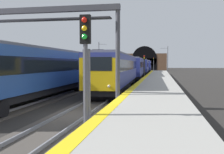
# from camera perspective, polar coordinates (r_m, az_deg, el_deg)

# --- Properties ---
(ground_plane) EXTENTS (320.00, 320.00, 0.00)m
(ground_plane) POSITION_cam_1_polar(r_m,az_deg,el_deg) (14.62, -7.71, -8.38)
(ground_plane) COLOR #282623
(platform_right) EXTENTS (112.00, 3.91, 0.97)m
(platform_right) POSITION_cam_1_polar(r_m,az_deg,el_deg) (13.82, 8.73, -7.02)
(platform_right) COLOR #9E9B93
(platform_right) RESTS_ON ground_plane
(platform_right_edge_strip) EXTENTS (112.00, 0.50, 0.01)m
(platform_right_edge_strip) POSITION_cam_1_polar(r_m,az_deg,el_deg) (13.90, 1.67, -4.89)
(platform_right_edge_strip) COLOR yellow
(platform_right_edge_strip) RESTS_ON platform_right
(track_main_line) EXTENTS (160.00, 2.86, 0.21)m
(track_main_line) POSITION_cam_1_polar(r_m,az_deg,el_deg) (14.61, -7.71, -8.22)
(track_main_line) COLOR #423D38
(track_main_line) RESTS_ON ground_plane
(train_main_approaching) EXTENTS (76.51, 3.30, 3.85)m
(train_main_approaching) POSITION_cam_1_polar(r_m,az_deg,el_deg) (55.68, 5.95, 2.28)
(train_main_approaching) COLOR navy
(train_main_approaching) RESTS_ON ground_plane
(train_adjacent_platform) EXTENTS (39.02, 2.89, 4.98)m
(train_adjacent_platform) POSITION_cam_1_polar(r_m,az_deg,el_deg) (30.08, -7.44, 1.98)
(train_adjacent_platform) COLOR #264C99
(train_adjacent_platform) RESTS_ON ground_plane
(railway_signal_near) EXTENTS (0.39, 0.38, 4.64)m
(railway_signal_near) POSITION_cam_1_polar(r_m,az_deg,el_deg) (9.60, -5.79, 2.72)
(railway_signal_near) COLOR #4C4C54
(railway_signal_near) RESTS_ON ground_plane
(railway_signal_mid) EXTENTS (0.39, 0.38, 4.28)m
(railway_signal_mid) POSITION_cam_1_polar(r_m,az_deg,el_deg) (43.87, 7.07, 2.54)
(railway_signal_mid) COLOR #38383D
(railway_signal_mid) RESTS_ON ground_plane
(railway_signal_far) EXTENTS (0.39, 0.38, 5.26)m
(railway_signal_far) POSITION_cam_1_polar(r_m,az_deg,el_deg) (101.76, 9.09, 3.13)
(railway_signal_far) COLOR #38383D
(railway_signal_far) RESTS_ON ground_plane
(overhead_signal_gantry) EXTENTS (0.70, 8.94, 6.46)m
(overhead_signal_gantry) POSITION_cam_1_polar(r_m,az_deg,el_deg) (17.31, -13.23, 9.80)
(overhead_signal_gantry) COLOR #3F3F47
(overhead_signal_gantry) RESTS_ON ground_plane
(tunnel_portal) EXTENTS (2.84, 18.89, 10.58)m
(tunnel_portal) POSITION_cam_1_polar(r_m,az_deg,el_deg) (114.17, 7.14, 3.34)
(tunnel_portal) COLOR brown
(tunnel_portal) RESTS_ON ground_plane
(catenary_mast_near) EXTENTS (0.22, 2.23, 7.83)m
(catenary_mast_near) POSITION_cam_1_polar(r_m,az_deg,el_deg) (76.68, 12.04, 3.79)
(catenary_mast_near) COLOR #595B60
(catenary_mast_near) RESTS_ON ground_plane
(catenary_mast_far) EXTENTS (0.22, 2.26, 8.39)m
(catenary_mast_far) POSITION_cam_1_polar(r_m,az_deg,el_deg) (67.56, -2.87, 4.21)
(catenary_mast_far) COLOR #595B60
(catenary_mast_far) RESTS_ON ground_plane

